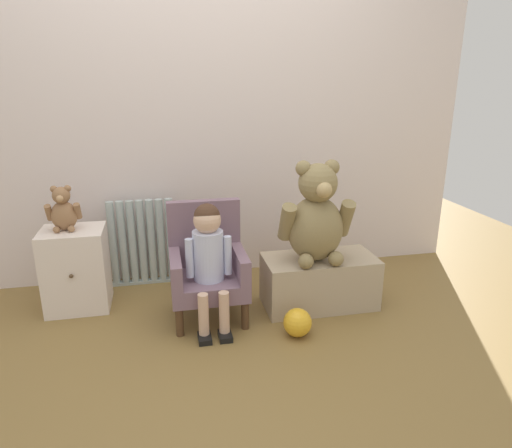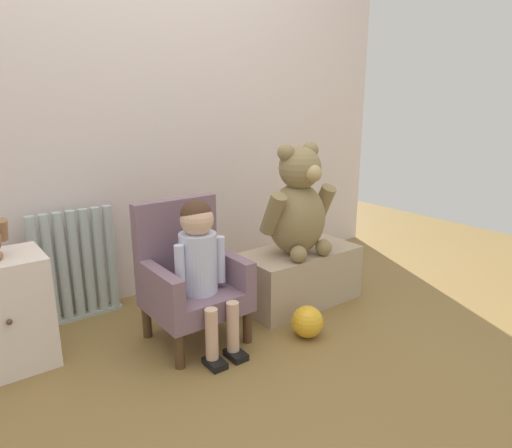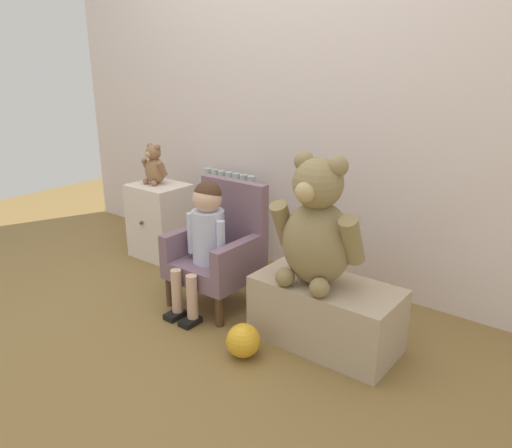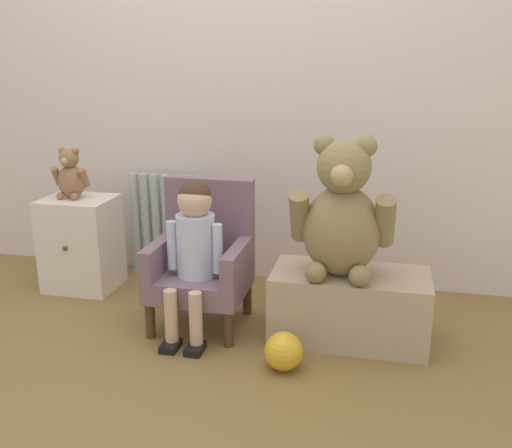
{
  "view_description": "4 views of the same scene",
  "coord_description": "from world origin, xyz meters",
  "px_view_note": "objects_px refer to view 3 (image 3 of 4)",
  "views": [
    {
      "loc": [
        -0.23,
        -1.98,
        1.33
      ],
      "look_at": [
        0.29,
        0.46,
        0.54
      ],
      "focal_mm": 32.0,
      "sensor_mm": 36.0,
      "label": 1
    },
    {
      "loc": [
        -0.96,
        -1.34,
        1.12
      ],
      "look_at": [
        0.38,
        0.44,
        0.5
      ],
      "focal_mm": 32.0,
      "sensor_mm": 36.0,
      "label": 2
    },
    {
      "loc": [
        1.69,
        -1.4,
        1.29
      ],
      "look_at": [
        0.27,
        0.43,
        0.51
      ],
      "focal_mm": 35.0,
      "sensor_mm": 36.0,
      "label": 3
    },
    {
      "loc": [
        0.79,
        -1.89,
        1.2
      ],
      "look_at": [
        0.26,
        0.41,
        0.51
      ],
      "focal_mm": 40.0,
      "sensor_mm": 36.0,
      "label": 4
    }
  ],
  "objects_px": {
    "radiator": "(230,216)",
    "large_teddy_bear": "(317,229)",
    "small_dresser": "(160,221)",
    "low_bench": "(325,313)",
    "child_figure": "(205,229)",
    "small_teddy_bear": "(155,166)",
    "child_armchair": "(220,249)",
    "toy_ball": "(243,341)"
  },
  "relations": [
    {
      "from": "large_teddy_bear",
      "to": "radiator",
      "type": "bearing_deg",
      "value": 150.41
    },
    {
      "from": "large_teddy_bear",
      "to": "small_teddy_bear",
      "type": "relative_size",
      "value": 2.26
    },
    {
      "from": "child_armchair",
      "to": "large_teddy_bear",
      "type": "relative_size",
      "value": 1.11
    },
    {
      "from": "radiator",
      "to": "child_armchair",
      "type": "height_order",
      "value": "child_armchair"
    },
    {
      "from": "child_figure",
      "to": "large_teddy_bear",
      "type": "bearing_deg",
      "value": 4.9
    },
    {
      "from": "child_armchair",
      "to": "small_teddy_bear",
      "type": "distance_m",
      "value": 0.88
    },
    {
      "from": "low_bench",
      "to": "small_teddy_bear",
      "type": "xyz_separation_m",
      "value": [
        -1.46,
        0.28,
        0.46
      ]
    },
    {
      "from": "child_armchair",
      "to": "small_teddy_bear",
      "type": "relative_size",
      "value": 2.51
    },
    {
      "from": "radiator",
      "to": "large_teddy_bear",
      "type": "bearing_deg",
      "value": -29.59
    },
    {
      "from": "radiator",
      "to": "low_bench",
      "type": "distance_m",
      "value": 1.19
    },
    {
      "from": "radiator",
      "to": "child_figure",
      "type": "distance_m",
      "value": 0.75
    },
    {
      "from": "child_figure",
      "to": "child_armchair",
      "type": "bearing_deg",
      "value": 90.0
    },
    {
      "from": "small_dresser",
      "to": "toy_ball",
      "type": "height_order",
      "value": "small_dresser"
    },
    {
      "from": "child_armchair",
      "to": "radiator",
      "type": "bearing_deg",
      "value": 126.35
    },
    {
      "from": "low_bench",
      "to": "small_teddy_bear",
      "type": "bearing_deg",
      "value": 169.16
    },
    {
      "from": "small_dresser",
      "to": "child_armchair",
      "type": "xyz_separation_m",
      "value": [
        0.76,
        -0.25,
        0.06
      ]
    },
    {
      "from": "child_armchair",
      "to": "large_teddy_bear",
      "type": "distance_m",
      "value": 0.69
    },
    {
      "from": "radiator",
      "to": "child_armchair",
      "type": "bearing_deg",
      "value": -53.65
    },
    {
      "from": "child_armchair",
      "to": "toy_ball",
      "type": "distance_m",
      "value": 0.61
    },
    {
      "from": "small_teddy_bear",
      "to": "child_figure",
      "type": "bearing_deg",
      "value": -24.75
    },
    {
      "from": "child_figure",
      "to": "low_bench",
      "type": "bearing_deg",
      "value": 7.04
    },
    {
      "from": "low_bench",
      "to": "child_figure",
      "type": "bearing_deg",
      "value": -172.96
    },
    {
      "from": "small_teddy_bear",
      "to": "radiator",
      "type": "bearing_deg",
      "value": 32.57
    },
    {
      "from": "child_armchair",
      "to": "low_bench",
      "type": "distance_m",
      "value": 0.69
    },
    {
      "from": "child_armchair",
      "to": "toy_ball",
      "type": "height_order",
      "value": "child_armchair"
    },
    {
      "from": "radiator",
      "to": "small_dresser",
      "type": "relative_size",
      "value": 1.18
    },
    {
      "from": "small_dresser",
      "to": "toy_ball",
      "type": "distance_m",
      "value": 1.35
    },
    {
      "from": "large_teddy_bear",
      "to": "small_teddy_bear",
      "type": "xyz_separation_m",
      "value": [
        -1.42,
        0.31,
        0.04
      ]
    },
    {
      "from": "toy_ball",
      "to": "small_dresser",
      "type": "bearing_deg",
      "value": 153.63
    },
    {
      "from": "child_armchair",
      "to": "child_figure",
      "type": "bearing_deg",
      "value": -90.0
    },
    {
      "from": "radiator",
      "to": "child_figure",
      "type": "height_order",
      "value": "child_figure"
    },
    {
      "from": "radiator",
      "to": "low_bench",
      "type": "height_order",
      "value": "radiator"
    },
    {
      "from": "small_teddy_bear",
      "to": "child_armchair",
      "type": "bearing_deg",
      "value": -17.76
    },
    {
      "from": "toy_ball",
      "to": "large_teddy_bear",
      "type": "bearing_deg",
      "value": 57.44
    },
    {
      "from": "radiator",
      "to": "child_figure",
      "type": "xyz_separation_m",
      "value": [
        0.38,
        -0.63,
        0.16
      ]
    },
    {
      "from": "radiator",
      "to": "toy_ball",
      "type": "bearing_deg",
      "value": -46.43
    },
    {
      "from": "child_armchair",
      "to": "toy_ball",
      "type": "xyz_separation_m",
      "value": [
        0.44,
        -0.35,
        -0.23
      ]
    },
    {
      "from": "child_figure",
      "to": "toy_ball",
      "type": "relative_size",
      "value": 4.48
    },
    {
      "from": "small_dresser",
      "to": "child_armchair",
      "type": "bearing_deg",
      "value": -18.03
    },
    {
      "from": "radiator",
      "to": "large_teddy_bear",
      "type": "distance_m",
      "value": 1.19
    },
    {
      "from": "child_figure",
      "to": "large_teddy_bear",
      "type": "height_order",
      "value": "large_teddy_bear"
    },
    {
      "from": "small_dresser",
      "to": "low_bench",
      "type": "xyz_separation_m",
      "value": [
        1.43,
        -0.27,
        -0.09
      ]
    }
  ]
}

